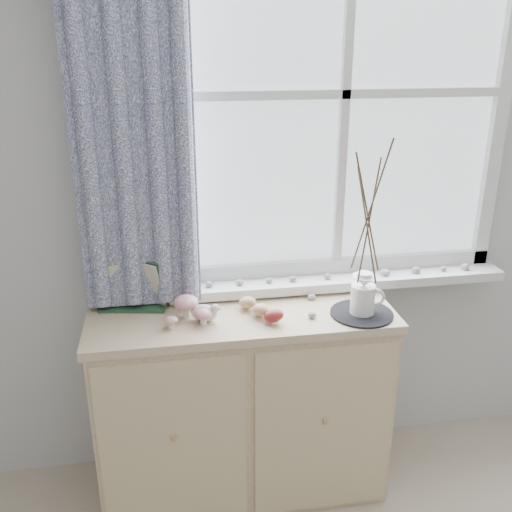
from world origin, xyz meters
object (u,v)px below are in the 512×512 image
Objects in this scene: botanical_book at (131,287)px; toadstool_cluster at (188,308)px; twig_pitcher at (369,214)px; sideboard at (242,403)px.

botanical_book is 1.67× the size of toadstool_cluster.
twig_pitcher is (0.88, -0.17, 0.30)m from botanical_book.
botanical_book reaches higher than sideboard.
botanical_book is at bearing -170.33° from twig_pitcher.
sideboard is 0.68m from botanical_book.
toadstool_cluster is at bearing -171.11° from sideboard.
sideboard is 0.95m from twig_pitcher.
twig_pitcher is (0.67, -0.06, 0.36)m from toadstool_cluster.
botanical_book is 0.95m from twig_pitcher.
twig_pitcher is at bearing -11.96° from sideboard.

